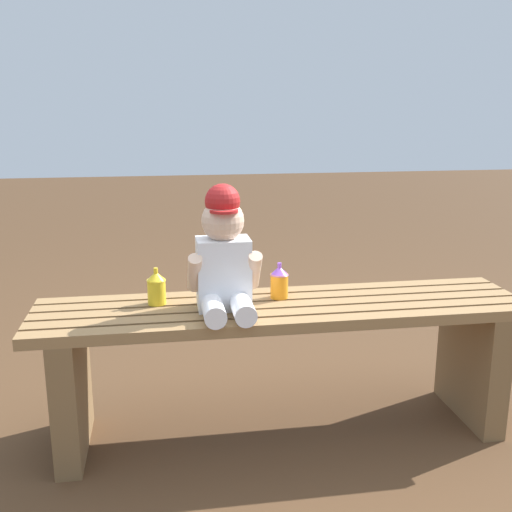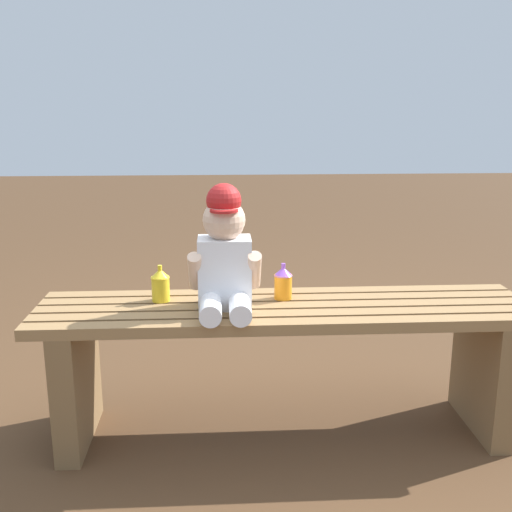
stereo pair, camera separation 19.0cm
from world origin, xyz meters
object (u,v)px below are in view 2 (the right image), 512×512
Objects in this scene: park_bench at (284,348)px; sippy_cup_left at (160,284)px; sippy_cup_right at (284,282)px; child_figure at (225,255)px.

sippy_cup_left reaches higher than park_bench.
sippy_cup_right is (0.00, 0.06, 0.21)m from park_bench.
child_figure is 3.26× the size of sippy_cup_right.
sippy_cup_left is (-0.22, 0.09, -0.12)m from child_figure.
park_bench is at bearing 6.80° from child_figure.
child_figure reaches higher than park_bench.
child_figure is at bearing -156.18° from sippy_cup_right.
sippy_cup_right is (0.41, 0.00, 0.00)m from sippy_cup_left.
child_figure is 0.26m from sippy_cup_left.
sippy_cup_right is at bearing 0.00° from sippy_cup_left.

